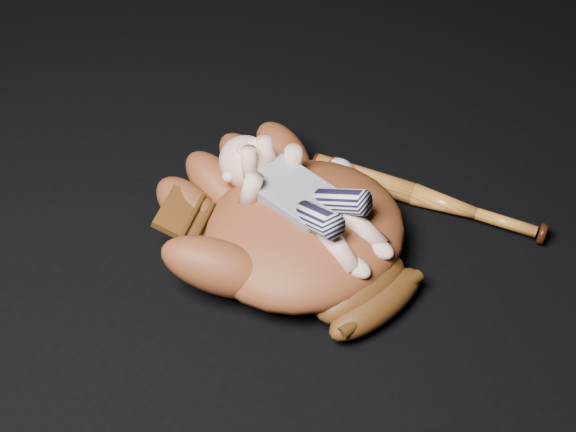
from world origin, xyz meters
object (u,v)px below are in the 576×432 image
Objects in this scene: baseball_glove at (304,225)px; newborn_baby at (307,199)px; baseball_bat at (427,198)px; baseball at (337,176)px.

newborn_baby is at bearing 20.80° from baseball_glove.
baseball_bat is (0.27, -0.04, -0.06)m from baseball_glove.
baseball_glove is 1.45× the size of newborn_baby.
baseball_glove is 0.20m from baseball.
baseball_bat is (0.26, -0.04, -0.11)m from newborn_baby.
baseball_glove reaches higher than baseball_bat.
baseball_glove is at bearing 172.68° from baseball_bat.
baseball_glove is at bearing -147.33° from baseball.
newborn_baby reaches higher than baseball_bat.
baseball_glove is at bearing -162.96° from newborn_baby.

